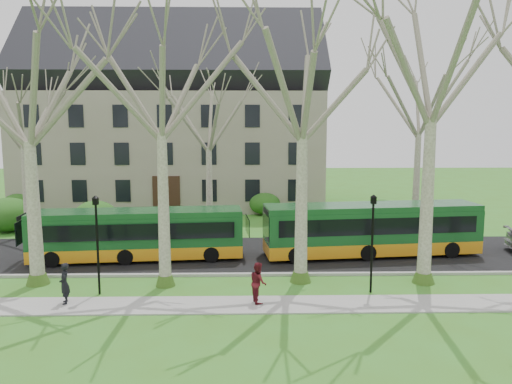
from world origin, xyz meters
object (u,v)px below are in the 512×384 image
at_px(bus_lead, 138,234).
at_px(bus_follow, 372,229).
at_px(pedestrian_a, 64,283).
at_px(pedestrian_b, 258,282).

relative_size(bus_lead, bus_follow, 0.94).
xyz_separation_m(bus_lead, bus_follow, (12.96, 0.58, 0.09)).
bearing_deg(pedestrian_a, bus_follow, 97.79).
height_order(bus_follow, pedestrian_a, bus_follow).
bearing_deg(pedestrian_a, pedestrian_b, 71.05).
bearing_deg(pedestrian_b, bus_follow, -55.46).
bearing_deg(pedestrian_b, bus_lead, 29.95).
distance_m(bus_follow, pedestrian_a, 16.31).
bearing_deg(pedestrian_b, pedestrian_a, 76.28).
xyz_separation_m(pedestrian_a, pedestrian_b, (8.01, -0.02, -0.00)).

